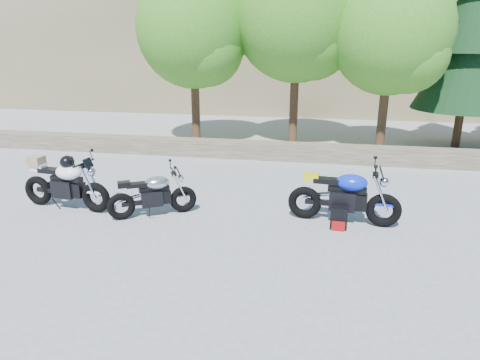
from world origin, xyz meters
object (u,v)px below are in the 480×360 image
Objects in this scene: white_bike at (65,183)px; blue_bike at (345,197)px; backpack at (339,218)px; silver_bike at (153,195)px.

white_bike is 0.97× the size of blue_bike.
blue_bike is (5.68, 0.31, -0.04)m from white_bike.
backpack is (5.58, 0.00, -0.36)m from white_bike.
white_bike is at bearing -177.46° from backpack.
silver_bike reaches higher than backpack.
white_bike is (-1.95, 0.05, 0.13)m from silver_bike.
blue_bike is (3.73, 0.35, 0.09)m from silver_bike.
silver_bike is 0.75× the size of blue_bike.
backpack is (3.64, 0.05, -0.23)m from silver_bike.
white_bike is 5.60m from backpack.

